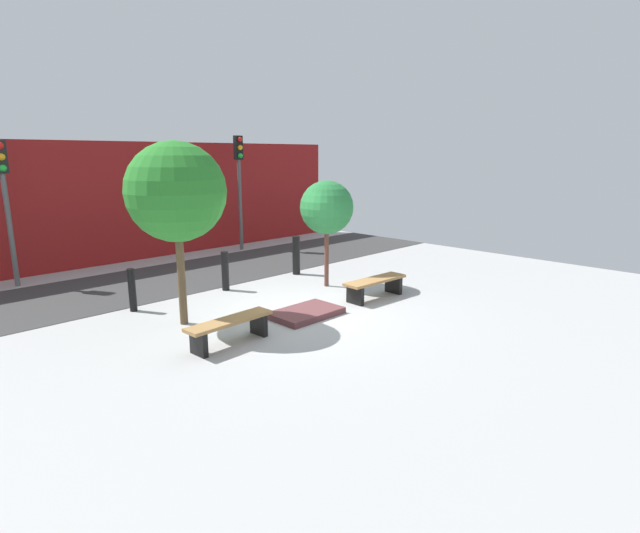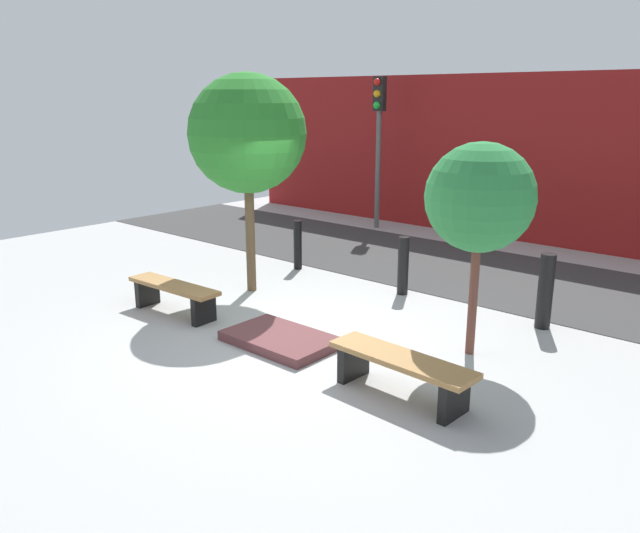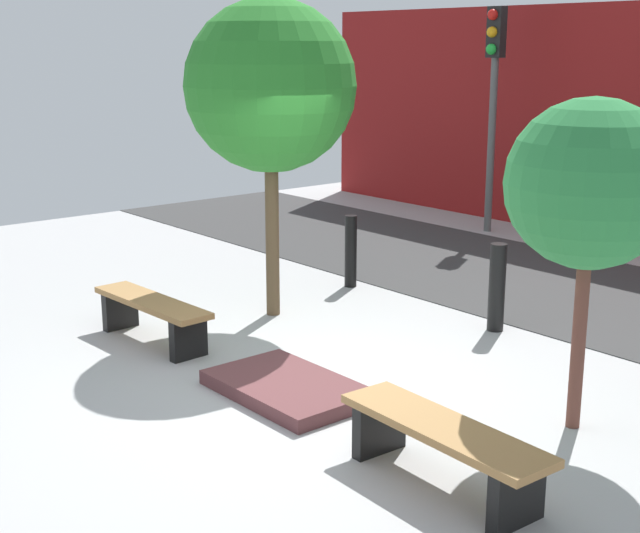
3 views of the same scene
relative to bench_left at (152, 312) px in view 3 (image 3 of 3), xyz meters
name	(u,v)px [view 3 (image 3 of 3)]	position (x,y,z in m)	size (l,w,h in m)	color
ground_plane	(305,389)	(2.00, 0.39, -0.33)	(18.00, 18.00, 0.00)	#A6A6A6
road_strip	(600,297)	(2.00, 5.01, -0.32)	(18.00, 3.48, 0.01)	#373737
bench_left	(152,312)	(0.00, 0.00, 0.00)	(1.67, 0.46, 0.46)	black
bench_right	(443,442)	(4.00, 0.00, 0.00)	(1.70, 0.53, 0.46)	black
planter_bed	(288,388)	(2.00, 0.20, -0.26)	(1.44, 0.91, 0.13)	brown
tree_behind_left_bench	(270,87)	(0.00, 1.55, 2.22)	(1.86, 1.86, 3.48)	brown
tree_behind_right_bench	(590,185)	(4.00, 1.55, 1.63)	(1.30, 1.30, 2.62)	brown
bollard_far_left	(351,251)	(-0.33, 3.02, 0.13)	(0.15, 0.15, 0.91)	black
bollard_left	(497,287)	(2.00, 3.02, 0.15)	(0.18, 0.18, 0.95)	black
traffic_light_west	(494,78)	(-1.46, 7.04, 2.14)	(0.28, 0.27, 3.56)	#565656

